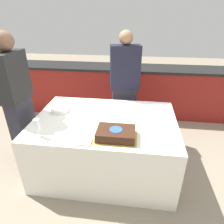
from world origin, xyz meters
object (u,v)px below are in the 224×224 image
Objects in this scene: wine_glass at (37,125)px; plate_stack at (60,110)px; cake at (116,134)px; person_seated_left at (18,103)px; person_cutting_cake at (124,87)px.

plate_stack is at bearing 87.91° from wine_glass.
cake is 2.17× the size of wine_glass.
wine_glass is at bearing -134.03° from person_seated_left.
cake is at bearing -31.82° from plate_stack.
wine_glass is 0.11× the size of person_seated_left.
wine_glass is 0.12× the size of person_cutting_cake.
person_seated_left is at bearing 20.96° from person_cutting_cake.
person_seated_left reaches higher than wine_glass.
cake is 0.25× the size of person_seated_left.
person_seated_left is at bearing -165.56° from plate_stack.
wine_glass is at bearing -174.64° from cake.
person_seated_left is (-0.46, -0.12, 0.13)m from plate_stack.
cake is 0.89m from plate_stack.
person_cutting_cake reaches higher than plate_stack.
cake is 1.15m from person_cutting_cake.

